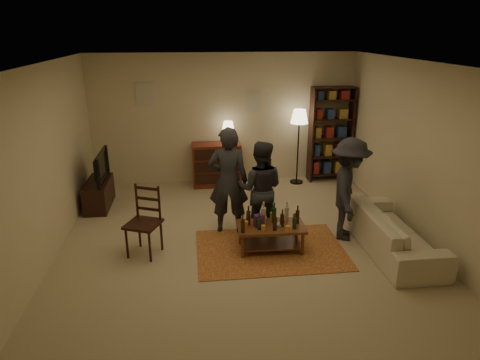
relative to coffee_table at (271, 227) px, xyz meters
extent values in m
plane|color=#C6B793|center=(-0.40, 0.21, -0.37)|extent=(6.00, 6.00, 0.00)
plane|color=beige|center=(-0.40, 3.21, 0.98)|extent=(5.50, 0.00, 5.50)
plane|color=beige|center=(-3.15, 0.21, 0.98)|extent=(0.00, 6.00, 6.00)
plane|color=beige|center=(2.35, 0.21, 0.98)|extent=(0.00, 6.00, 6.00)
plane|color=beige|center=(-0.40, -2.79, 0.98)|extent=(5.50, 0.00, 5.50)
plane|color=white|center=(-0.40, 0.21, 2.33)|extent=(6.00, 6.00, 0.00)
cube|color=beige|center=(-2.00, 3.19, 1.53)|extent=(0.35, 0.03, 0.45)
cube|color=beige|center=(0.20, 3.19, 1.33)|extent=(0.30, 0.03, 0.40)
cube|color=brown|center=(0.00, 0.00, -0.37)|extent=(2.20, 1.50, 0.01)
cube|color=brown|center=(0.00, 0.00, 0.01)|extent=(1.00, 0.57, 0.04)
cube|color=brown|center=(0.00, 0.00, -0.26)|extent=(0.90, 0.47, 0.02)
cylinder|color=brown|center=(-0.44, -0.20, -0.19)|extent=(0.05, 0.05, 0.36)
cylinder|color=brown|center=(0.43, -0.23, -0.19)|extent=(0.05, 0.05, 0.36)
cylinder|color=brown|center=(-0.42, 0.22, -0.19)|extent=(0.05, 0.05, 0.36)
cylinder|color=brown|center=(0.45, 0.19, -0.19)|extent=(0.05, 0.05, 0.36)
cylinder|color=orange|center=(-0.37, -0.03, 0.08)|extent=(0.07, 0.07, 0.10)
cylinder|color=orange|center=(-0.14, -0.17, 0.08)|extent=(0.07, 0.07, 0.09)
cylinder|color=orange|center=(0.06, 0.21, 0.09)|extent=(0.07, 0.07, 0.11)
cylinder|color=orange|center=(0.20, -0.23, 0.08)|extent=(0.07, 0.07, 0.09)
cylinder|color=orange|center=(0.40, 0.16, 0.08)|extent=(0.07, 0.07, 0.10)
cube|color=#71338C|center=(-0.17, 0.02, 0.12)|extent=(0.16, 0.12, 0.18)
cylinder|color=gray|center=(0.12, -0.03, 0.04)|extent=(0.12, 0.12, 0.03)
cube|color=black|center=(-1.85, 0.10, 0.11)|extent=(0.59, 0.59, 0.04)
cylinder|color=black|center=(-2.09, 0.00, -0.14)|extent=(0.04, 0.04, 0.47)
cylinder|color=black|center=(-1.76, -0.14, -0.14)|extent=(0.04, 0.04, 0.47)
cylinder|color=black|center=(-1.95, 0.34, -0.14)|extent=(0.04, 0.04, 0.47)
cylinder|color=black|center=(-1.61, 0.19, -0.14)|extent=(0.04, 0.04, 0.47)
cube|color=black|center=(-1.78, 0.27, 0.40)|extent=(0.35, 0.17, 0.54)
cube|color=black|center=(-2.85, 2.01, -0.12)|extent=(0.40, 1.00, 0.50)
imported|color=black|center=(-2.83, 2.01, 0.41)|extent=(0.13, 0.97, 0.56)
cube|color=brown|center=(-0.60, 2.93, 0.08)|extent=(1.00, 0.48, 0.90)
cube|color=black|center=(-0.60, 2.68, -0.15)|extent=(0.92, 0.02, 0.22)
cube|color=black|center=(-0.60, 2.68, 0.11)|extent=(0.92, 0.02, 0.22)
cube|color=black|center=(-0.60, 2.68, 0.37)|extent=(0.92, 0.02, 0.22)
cylinder|color=black|center=(-0.35, 2.93, 0.55)|extent=(0.12, 0.12, 0.04)
cylinder|color=black|center=(-0.35, 2.93, 0.68)|extent=(0.02, 0.02, 0.22)
cone|color=#FFE5B2|center=(-0.35, 2.93, 0.89)|extent=(0.26, 0.26, 0.20)
cube|color=black|center=(1.42, 2.99, 0.63)|extent=(0.04, 0.34, 2.00)
cube|color=black|center=(2.28, 2.99, 0.63)|extent=(0.04, 0.34, 2.00)
cube|color=black|center=(1.85, 2.99, -0.22)|extent=(0.90, 0.34, 0.03)
cube|color=black|center=(1.85, 2.99, 0.18)|extent=(0.90, 0.34, 0.03)
cube|color=black|center=(1.85, 2.99, 0.58)|extent=(0.90, 0.34, 0.03)
cube|color=black|center=(1.85, 2.99, 0.98)|extent=(0.90, 0.34, 0.03)
cube|color=black|center=(1.85, 2.99, 1.38)|extent=(0.90, 0.34, 0.03)
cube|color=black|center=(1.85, 2.99, 1.63)|extent=(0.90, 0.34, 0.03)
cube|color=maroon|center=(1.55, 2.99, -0.08)|extent=(0.12, 0.22, 0.26)
cube|color=navy|center=(1.80, 2.99, -0.08)|extent=(0.15, 0.22, 0.26)
cube|color=#A78237|center=(2.07, 2.99, -0.08)|extent=(0.18, 0.22, 0.26)
cube|color=navy|center=(1.55, 2.99, 0.31)|extent=(0.12, 0.22, 0.24)
cube|color=#A78237|center=(1.80, 2.99, 0.31)|extent=(0.15, 0.22, 0.24)
cube|color=maroon|center=(2.07, 2.99, 0.31)|extent=(0.18, 0.22, 0.24)
cube|color=#A78237|center=(1.55, 2.99, 0.70)|extent=(0.12, 0.22, 0.22)
cube|color=maroon|center=(1.80, 2.99, 0.70)|extent=(0.15, 0.22, 0.22)
cube|color=navy|center=(2.07, 2.99, 0.70)|extent=(0.18, 0.22, 0.22)
cube|color=maroon|center=(1.55, 2.99, 1.09)|extent=(0.12, 0.22, 0.20)
cube|color=navy|center=(1.80, 2.99, 1.09)|extent=(0.15, 0.22, 0.20)
cube|color=#A78237|center=(2.07, 2.99, 1.09)|extent=(0.18, 0.22, 0.20)
cube|color=navy|center=(1.55, 2.99, 1.48)|extent=(0.12, 0.22, 0.18)
cube|color=#A78237|center=(1.80, 2.99, 1.48)|extent=(0.15, 0.22, 0.18)
cube|color=maroon|center=(2.07, 2.99, 1.48)|extent=(0.18, 0.22, 0.18)
cylinder|color=black|center=(1.11, 2.86, -0.36)|extent=(0.28, 0.28, 0.03)
cylinder|color=black|center=(1.11, 2.86, 0.33)|extent=(0.03, 0.03, 1.40)
cone|color=#FFE5B2|center=(1.11, 2.86, 1.07)|extent=(0.36, 0.36, 0.28)
imported|color=beige|center=(1.80, -0.19, -0.07)|extent=(0.81, 2.08, 0.61)
imported|color=#292A31|center=(-0.56, 0.71, 0.50)|extent=(0.69, 0.51, 1.74)
imported|color=#282930|center=(-0.07, 0.57, 0.40)|extent=(0.87, 0.75, 1.54)
imported|color=#25262C|center=(1.26, 0.28, 0.44)|extent=(0.92, 1.19, 1.62)
camera|label=1|loc=(-1.12, -5.62, 2.77)|focal=32.00mm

